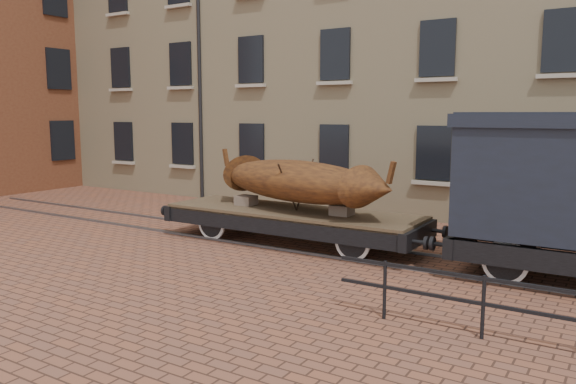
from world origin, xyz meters
The scene contains 5 objects.
ground centered at (0.00, 0.00, 0.00)m, with size 90.00×90.00×0.00m, color brown.
warehouse_cream centered at (3.00, 9.99, 7.00)m, with size 40.00×10.19×14.00m.
rail_track centered at (0.00, 0.00, 0.03)m, with size 30.00×1.52×0.06m.
flatcar_wagon centered at (-1.18, 0.00, 0.73)m, with size 7.80×2.12×1.18m.
iron_boat centered at (-1.02, 0.00, 1.70)m, with size 6.08×2.91×1.48m.
Camera 1 is at (6.43, -12.34, 3.43)m, focal length 35.00 mm.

